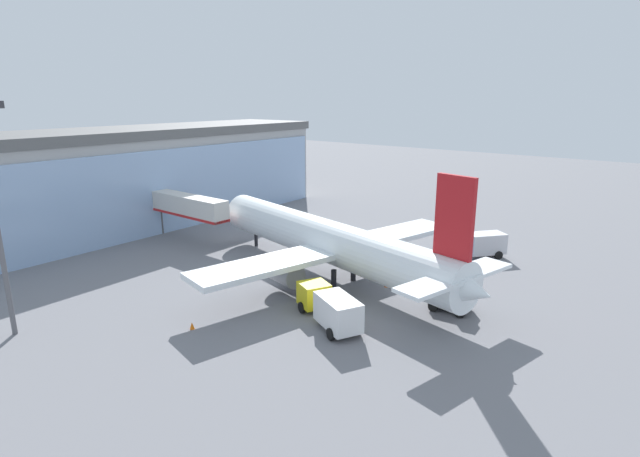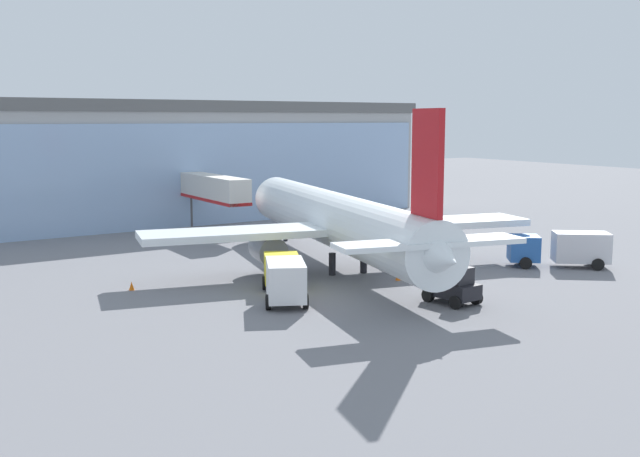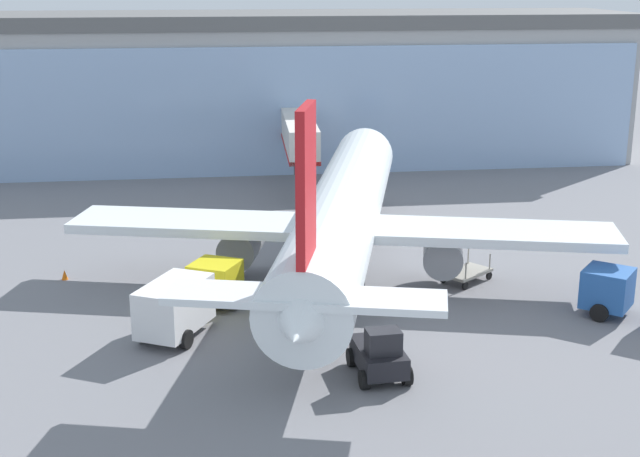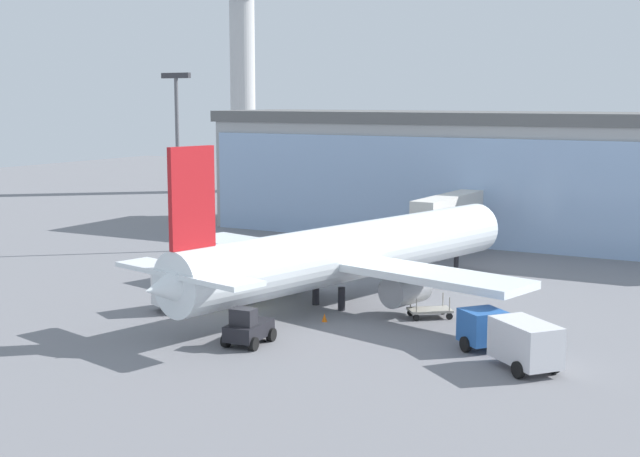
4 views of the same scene
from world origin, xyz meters
The scene contains 9 objects.
ground centered at (0.00, 0.00, 0.00)m, with size 240.00×240.00×0.00m, color slate.
terminal_building centered at (0.00, 37.88, 6.48)m, with size 61.51×16.39×12.96m.
jet_bridge centered at (0.36, 26.14, 4.29)m, with size 2.26×13.96×5.66m.
airplane centered at (1.32, 4.54, 3.56)m, with size 29.33×35.44×11.63m.
catering_truck centered at (-6.72, -1.79, 1.47)m, with size 5.09×7.54×2.65m.
baggage_cart centered at (8.13, 3.44, 0.50)m, with size 3.17×3.03×1.50m.
pushback_tug centered at (1.53, -7.99, 0.97)m, with size 2.48×3.38×2.30m.
safety_cone_nose centered at (2.66, -1.02, 0.28)m, with size 0.36×0.36×0.55m, color orange.
safety_cone_wingtip centered at (-13.96, 5.68, 0.28)m, with size 0.36×0.36×0.55m, color orange.
Camera 3 is at (-3.96, -41.95, 16.40)m, focal length 50.00 mm.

